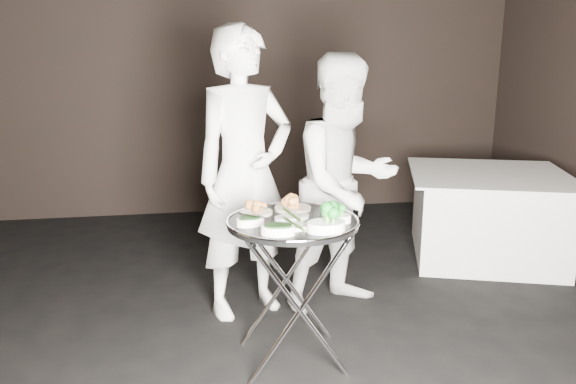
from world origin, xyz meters
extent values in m
cube|color=black|center=(0.00, 3.52, 1.50)|extent=(6.00, 0.05, 3.00)
cylinder|color=silver|center=(0.01, 0.05, 0.40)|extent=(0.55, 0.03, 0.81)
cylinder|color=silver|center=(0.01, 0.05, 0.40)|extent=(0.55, 0.03, 0.81)
cylinder|color=silver|center=(0.01, 0.48, 0.40)|extent=(0.55, 0.03, 0.81)
cylinder|color=silver|center=(0.01, 0.48, 0.40)|extent=(0.55, 0.03, 0.81)
cylinder|color=silver|center=(-0.22, 0.26, 0.78)|extent=(0.02, 0.47, 0.02)
cylinder|color=silver|center=(0.25, 0.26, 0.78)|extent=(0.02, 0.47, 0.02)
cylinder|color=black|center=(0.01, 0.26, 0.81)|extent=(0.71, 0.71, 0.03)
torus|color=silver|center=(0.01, 0.26, 0.83)|extent=(0.72, 0.72, 0.02)
cylinder|color=beige|center=(-0.16, 0.42, 0.84)|extent=(0.18, 0.18, 0.02)
cylinder|color=beige|center=(0.05, 0.47, 0.84)|extent=(0.21, 0.21, 0.02)
cylinder|color=white|center=(0.26, 0.38, 0.85)|extent=(0.12, 0.12, 0.05)
cylinder|color=silver|center=(-0.17, 0.42, 0.88)|extent=(0.11, 0.17, 0.01)
cylinder|color=silver|center=(0.06, 0.47, 0.88)|extent=(0.09, 0.18, 0.01)
cylinder|color=silver|center=(0.24, 0.39, 0.88)|extent=(0.04, 0.19, 0.01)
cylinder|color=silver|center=(-0.21, 0.21, 0.88)|extent=(0.15, 0.13, 0.01)
cylinder|color=silver|center=(0.23, 0.21, 0.88)|extent=(0.14, 0.15, 0.01)
cylinder|color=silver|center=(0.01, 0.27, 0.88)|extent=(0.06, 0.19, 0.01)
imported|color=silver|center=(-0.18, 0.96, 0.94)|extent=(0.81, 0.69, 1.89)
imported|color=silver|center=(0.49, 0.94, 0.86)|extent=(1.01, 0.91, 1.71)
cube|color=white|center=(1.94, 1.66, 0.36)|extent=(1.14, 1.14, 0.71)
cube|color=white|center=(1.94, 1.66, 0.72)|extent=(1.29, 1.29, 0.02)
camera|label=1|loc=(-0.50, -2.58, 1.70)|focal=35.00mm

